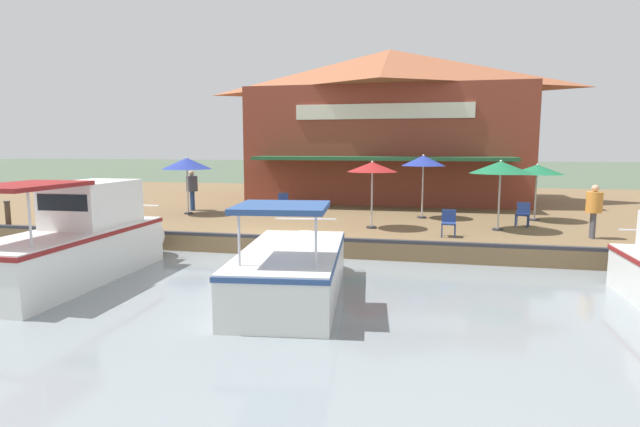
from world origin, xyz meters
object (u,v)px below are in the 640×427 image
Objects in this scene: patio_umbrella_mid_patio_right at (501,167)px; patio_umbrella_by_entrance at (423,161)px; cafe_chair_back_row_seat at (523,213)px; motorboat_fourth_along at (88,241)px; person_near_entrance at (192,185)px; cafe_chair_far_corner_seat at (449,222)px; tree_upstream_bank at (338,123)px; waterfront_restaurant at (389,124)px; person_mid_patio at (594,205)px; patio_umbrella_mid_patio_left at (187,163)px; cafe_chair_beside_entrance at (284,202)px; mooring_post at (8,214)px; motorboat_nearest_quay at (295,265)px; patio_umbrella_far_corner at (372,167)px; patio_umbrella_near_quay_edge at (537,170)px.

patio_umbrella_by_entrance is (-2.48, -2.56, 0.13)m from patio_umbrella_mid_patio_right.
motorboat_fourth_along is (7.50, -12.02, -0.08)m from cafe_chair_back_row_seat.
patio_umbrella_mid_patio_right is at bearing -41.63° from cafe_chair_back_row_seat.
motorboat_fourth_along is (9.23, 1.59, -0.73)m from person_near_entrance.
tree_upstream_bank is at bearing -158.70° from cafe_chair_far_corner_seat.
patio_umbrella_by_entrance is at bearing 88.00° from person_near_entrance.
waterfront_restaurant is 13.32m from person_mid_patio.
patio_umbrella_mid_patio_left is at bearing -85.24° from patio_umbrella_by_entrance.
person_near_entrance is 15.76m from person_mid_patio.
person_near_entrance is (-0.01, -4.24, 0.65)m from cafe_chair_beside_entrance.
patio_umbrella_by_entrance is 15.44m from mooring_post.
motorboat_fourth_along is (9.22, -2.64, -0.08)m from cafe_chair_beside_entrance.
waterfront_restaurant reaches higher than motorboat_nearest_quay.
patio_umbrella_mid_patio_right reaches higher than patio_umbrella_far_corner.
motorboat_nearest_quay is (9.33, -7.08, -1.87)m from patio_umbrella_near_quay_edge.
cafe_chair_beside_entrance is 1.00× the size of cafe_chair_far_corner_seat.
person_near_entrance is (-2.83, -12.64, -1.01)m from patio_umbrella_mid_patio_right.
cafe_chair_back_row_seat and cafe_chair_far_corner_seat have the same top height.
patio_umbrella_mid_patio_left is 1.03× the size of patio_umbrella_far_corner.
waterfront_restaurant is 2.11× the size of tree_upstream_bank.
mooring_post is at bearing -84.71° from person_mid_patio.
patio_umbrella_mid_patio_left is 8.26m from patio_umbrella_far_corner.
cafe_chair_beside_entrance is at bearing -100.37° from cafe_chair_back_row_seat.
patio_umbrella_near_quay_edge reaches higher than person_near_entrance.
patio_umbrella_near_quay_edge is (7.18, 6.19, -2.08)m from waterfront_restaurant.
patio_umbrella_far_corner is 3.24m from cafe_chair_far_corner_seat.
cafe_chair_beside_entrance is at bearing -108.54° from patio_umbrella_mid_patio_right.
patio_umbrella_mid_patio_left is 2.84× the size of cafe_chair_back_row_seat.
motorboat_fourth_along is (8.88, -8.48, -1.88)m from patio_umbrella_by_entrance.
tree_upstream_bank reaches higher than patio_umbrella_mid_patio_left.
patio_umbrella_mid_patio_right is at bearing 120.10° from motorboat_fourth_along.
motorboat_nearest_quay is (9.49, 7.25, -1.03)m from person_near_entrance.
tree_upstream_bank reaches higher than cafe_chair_far_corner_seat.
person_near_entrance is at bearing -20.25° from tree_upstream_bank.
cafe_chair_beside_entrance is at bearing -90.88° from patio_umbrella_near_quay_edge.
cafe_chair_far_corner_seat is at bearing 68.23° from person_near_entrance.
patio_umbrella_far_corner is at bearing 51.87° from cafe_chair_beside_entrance.
patio_umbrella_mid_patio_left reaches higher than patio_umbrella_far_corner.
person_mid_patio reaches higher than cafe_chair_beside_entrance.
patio_umbrella_mid_patio_right is at bearing -32.45° from patio_umbrella_near_quay_edge.
patio_umbrella_by_entrance is 3.37m from patio_umbrella_far_corner.
motorboat_fourth_along is at bearing -16.01° from cafe_chair_beside_entrance.
tree_upstream_bank is at bearing 153.64° from mooring_post.
patio_umbrella_mid_patio_right is at bearing 132.14° from cafe_chair_far_corner_seat.
patio_umbrella_by_entrance is 1.51× the size of person_mid_patio.
patio_umbrella_mid_patio_left is at bearing -140.51° from motorboat_nearest_quay.
patio_umbrella_near_quay_edge is 5.60m from cafe_chair_far_corner_seat.
waterfront_restaurant is 10.99m from patio_umbrella_mid_patio_right.
patio_umbrella_by_entrance reaches higher than motorboat_fourth_along.
cafe_chair_beside_entrance is at bearing -29.06° from waterfront_restaurant.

